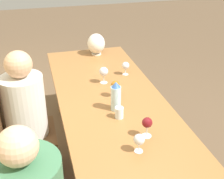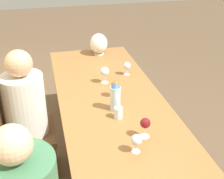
% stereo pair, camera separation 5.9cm
% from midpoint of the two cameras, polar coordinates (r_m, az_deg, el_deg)
% --- Properties ---
extents(dining_table, '(2.85, 0.87, 0.73)m').
position_cam_midpoint_polar(dining_table, '(2.47, 1.69, -5.31)').
color(dining_table, '#936033').
rests_on(dining_table, ground_plane).
extents(water_bottle, '(0.08, 0.08, 0.24)m').
position_cam_midpoint_polar(water_bottle, '(2.40, 1.33, -1.27)').
color(water_bottle, silver).
rests_on(water_bottle, dining_table).
extents(water_tumbler, '(0.06, 0.06, 0.09)m').
position_cam_midpoint_polar(water_tumbler, '(2.34, 1.89, -4.28)').
color(water_tumbler, silver).
rests_on(water_tumbler, dining_table).
extents(vase, '(0.20, 0.20, 0.24)m').
position_cam_midpoint_polar(vase, '(3.51, -1.96, 8.38)').
color(vase, silver).
rests_on(vase, dining_table).
extents(wine_glass_2, '(0.07, 0.07, 0.13)m').
position_cam_midpoint_polar(wine_glass_2, '(1.99, 5.34, -9.23)').
color(wine_glass_2, silver).
rests_on(wine_glass_2, dining_table).
extents(wine_glass_3, '(0.07, 0.07, 0.15)m').
position_cam_midpoint_polar(wine_glass_3, '(2.12, 6.91, -6.23)').
color(wine_glass_3, silver).
rests_on(wine_glass_3, dining_table).
extents(wine_glass_4, '(0.08, 0.08, 0.16)m').
position_cam_midpoint_polar(wine_glass_4, '(2.83, -0.76, 3.28)').
color(wine_glass_4, silver).
rests_on(wine_glass_4, dining_table).
extents(wine_glass_5, '(0.07, 0.07, 0.15)m').
position_cam_midpoint_polar(wine_glass_5, '(2.59, 1.29, 0.73)').
color(wine_glass_5, silver).
rests_on(wine_glass_5, dining_table).
extents(wine_glass_6, '(0.07, 0.07, 0.13)m').
position_cam_midpoint_polar(wine_glass_6, '(3.01, 3.33, 4.31)').
color(wine_glass_6, silver).
rests_on(wine_glass_6, dining_table).
extents(chair_far, '(0.44, 0.44, 1.01)m').
position_cam_midpoint_polar(chair_far, '(2.69, -16.17, -6.63)').
color(chair_far, brown).
rests_on(chair_far, ground_plane).
extents(person_far, '(0.33, 0.33, 1.20)m').
position_cam_midpoint_polar(person_far, '(2.63, -14.49, -4.39)').
color(person_far, '#2D2D38').
rests_on(person_far, ground_plane).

